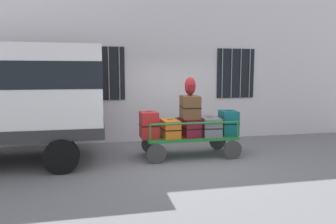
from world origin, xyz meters
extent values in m
plane|color=slate|center=(0.00, 0.00, 0.00)|extent=(40.00, 40.00, 0.00)
cube|color=silver|center=(0.00, 2.46, 2.50)|extent=(12.00, 0.30, 5.00)
cube|color=black|center=(-1.80, 2.29, 2.00)|extent=(1.20, 0.04, 1.50)
cylinder|color=gray|center=(-2.25, 2.25, 2.00)|extent=(0.03, 0.03, 1.50)
cylinder|color=gray|center=(-1.95, 2.25, 2.00)|extent=(0.03, 0.03, 1.50)
cylinder|color=gray|center=(-1.65, 2.25, 2.00)|extent=(0.03, 0.03, 1.50)
cylinder|color=gray|center=(-1.35, 2.25, 2.00)|extent=(0.03, 0.03, 1.50)
cube|color=black|center=(2.20, 2.29, 2.00)|extent=(1.20, 0.04, 1.50)
cylinder|color=gray|center=(1.75, 2.25, 2.00)|extent=(0.03, 0.03, 1.50)
cylinder|color=gray|center=(2.05, 2.25, 2.00)|extent=(0.03, 0.03, 1.50)
cylinder|color=gray|center=(2.35, 2.25, 2.00)|extent=(0.03, 0.03, 1.50)
cylinder|color=gray|center=(2.65, 2.25, 2.00)|extent=(0.03, 0.03, 1.50)
cylinder|color=black|center=(-2.68, -0.38, 0.35)|extent=(0.70, 0.22, 0.70)
cube|color=#1E722D|center=(0.21, 0.39, 0.47)|extent=(2.16, 0.94, 0.05)
cylinder|color=#383838|center=(1.11, -0.09, 0.22)|extent=(0.44, 0.06, 0.44)
cylinder|color=#383838|center=(1.11, 0.88, 0.22)|extent=(0.44, 0.06, 0.44)
cylinder|color=#383838|center=(-0.69, -0.09, 0.22)|extent=(0.44, 0.06, 0.44)
cylinder|color=#383838|center=(-0.69, 0.88, 0.22)|extent=(0.44, 0.06, 0.44)
cylinder|color=#1E722D|center=(1.25, -0.03, 0.68)|extent=(0.04, 0.04, 0.38)
cylinder|color=#1E722D|center=(1.25, 0.82, 0.68)|extent=(0.04, 0.04, 0.38)
cylinder|color=#1E722D|center=(-0.83, -0.03, 0.68)|extent=(0.04, 0.04, 0.38)
cylinder|color=#1E722D|center=(-0.83, 0.82, 0.68)|extent=(0.04, 0.04, 0.38)
cylinder|color=#1E722D|center=(0.21, -0.03, 0.87)|extent=(2.08, 0.04, 0.04)
cylinder|color=#1E722D|center=(0.21, 0.82, 0.87)|extent=(2.08, 0.04, 0.04)
cube|color=#B21E1E|center=(-0.79, 0.39, 0.80)|extent=(0.41, 0.51, 0.61)
cube|color=black|center=(-0.79, 0.39, 0.80)|extent=(0.42, 0.52, 0.02)
cube|color=black|center=(-0.79, 0.39, 1.10)|extent=(0.14, 0.03, 0.02)
cube|color=orange|center=(-0.29, 0.38, 0.70)|extent=(0.41, 0.67, 0.41)
cube|color=black|center=(-0.29, 0.38, 0.70)|extent=(0.42, 0.68, 0.02)
cube|color=black|center=(-0.29, 0.38, 0.90)|extent=(0.13, 0.04, 0.02)
cube|color=maroon|center=(0.21, 0.42, 0.71)|extent=(0.45, 0.71, 0.43)
cube|color=black|center=(0.21, 0.42, 0.71)|extent=(0.46, 0.72, 0.02)
cube|color=black|center=(0.21, 0.42, 0.92)|extent=(0.14, 0.04, 0.02)
cube|color=brown|center=(0.21, 0.41, 1.20)|extent=(0.46, 0.68, 0.54)
cube|color=black|center=(0.21, 0.41, 1.20)|extent=(0.47, 0.69, 0.02)
cube|color=black|center=(0.21, 0.41, 1.47)|extent=(0.15, 0.04, 0.02)
cube|color=slate|center=(0.71, 0.39, 0.72)|extent=(0.48, 0.82, 0.44)
cube|color=black|center=(0.71, 0.39, 0.72)|extent=(0.50, 0.83, 0.02)
cube|color=black|center=(0.71, 0.39, 0.93)|extent=(0.15, 0.04, 0.02)
cube|color=#0F5960|center=(1.21, 0.42, 0.79)|extent=(0.44, 0.60, 0.58)
cube|color=black|center=(1.21, 0.42, 0.79)|extent=(0.45, 0.61, 0.02)
cube|color=black|center=(1.21, 0.42, 1.07)|extent=(0.14, 0.04, 0.02)
ellipsoid|color=maroon|center=(0.22, 0.44, 1.70)|extent=(0.27, 0.19, 0.44)
cube|color=maroon|center=(0.22, 0.34, 1.65)|extent=(0.14, 0.06, 0.15)
camera|label=1|loc=(-1.87, -6.86, 2.01)|focal=33.75mm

